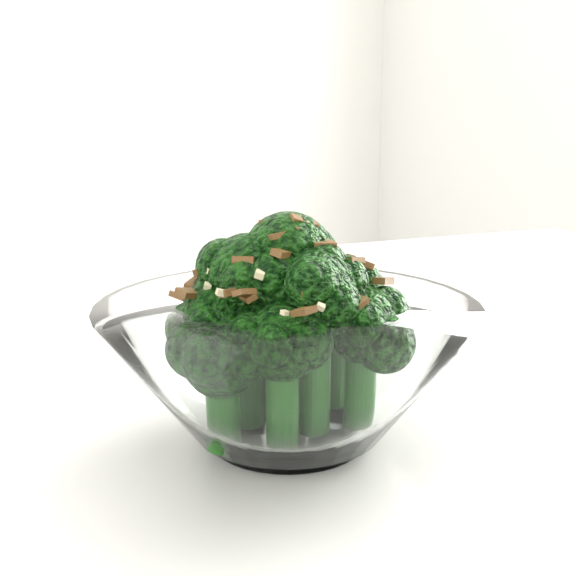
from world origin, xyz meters
TOP-DOWN VIEW (x-y plane):
  - table at (-0.01, -0.11)m, footprint 1.36×1.06m
  - broccoli_dish at (-0.15, -0.27)m, footprint 0.23×0.23m

SIDE VIEW (x-z plane):
  - table at x=-0.01m, z-range 0.31..1.06m
  - broccoli_dish at x=-0.15m, z-range 0.73..0.88m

